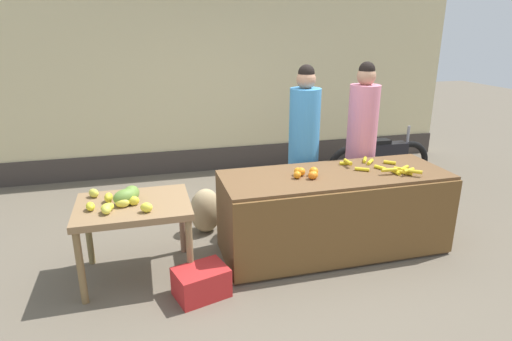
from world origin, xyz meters
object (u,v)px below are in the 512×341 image
at_px(parked_motorcycle, 379,160).
at_px(produce_sack, 206,210).
at_px(vendor_woman_pink_shirt, 361,143).
at_px(vendor_woman_blue_shirt, 304,148).
at_px(produce_crate, 201,282).

bearing_deg(parked_motorcycle, produce_sack, -163.21).
distance_m(vendor_woman_pink_shirt, parked_motorcycle, 1.32).
bearing_deg(produce_sack, parked_motorcycle, 16.79).
height_order(vendor_woman_blue_shirt, parked_motorcycle, vendor_woman_blue_shirt).
xyz_separation_m(vendor_woman_pink_shirt, produce_sack, (-1.82, 0.10, -0.68)).
relative_size(vendor_woman_pink_shirt, produce_sack, 3.63).
xyz_separation_m(produce_crate, produce_sack, (0.23, 1.22, 0.13)).
bearing_deg(produce_sack, vendor_woman_pink_shirt, -3.11).
xyz_separation_m(vendor_woman_blue_shirt, parked_motorcycle, (1.51, 0.87, -0.53)).
bearing_deg(produce_crate, parked_motorcycle, 35.15).
height_order(produce_crate, produce_sack, produce_sack).
relative_size(parked_motorcycle, produce_sack, 3.13).
xyz_separation_m(parked_motorcycle, produce_crate, (-2.86, -2.01, -0.27)).
relative_size(vendor_woman_blue_shirt, produce_crate, 4.19).
xyz_separation_m(vendor_woman_pink_shirt, parked_motorcycle, (0.81, 0.89, -0.54)).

